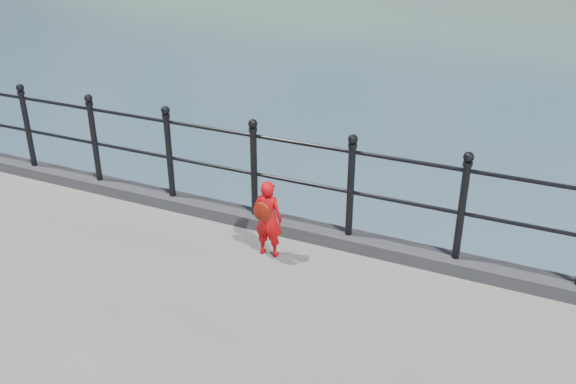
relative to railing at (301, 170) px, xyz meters
The scene contains 4 objects.
ground 1.83m from the railing, 90.00° to the left, with size 600.00×600.00×0.00m, color #2D4251.
kerb 0.75m from the railing, 140.53° to the right, with size 60.00×0.30×0.15m, color #28282B.
railing is the anchor object (origin of this frame).
child 0.69m from the railing, 103.46° to the right, with size 0.34×0.30×0.89m.
Camera 1 is at (2.57, -5.92, 4.49)m, focal length 38.00 mm.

